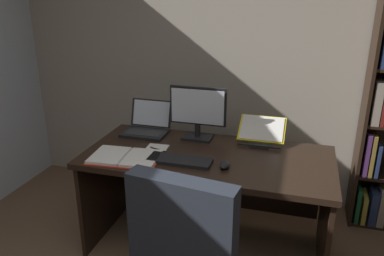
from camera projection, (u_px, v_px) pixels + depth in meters
wall_back at (243, 54)px, 3.28m from camera, size 4.65×0.12×2.57m
desk at (210, 175)px, 2.79m from camera, size 1.69×0.80×0.74m
monitor at (198, 114)px, 2.87m from camera, size 0.43×0.16×0.40m
laptop at (147, 126)px, 3.03m from camera, size 0.34×0.30×0.23m
keyboard at (180, 161)px, 2.53m from camera, size 0.42×0.15×0.02m
computer_mouse at (225, 165)px, 2.45m from camera, size 0.06×0.10×0.04m
reading_stand_with_book at (262, 131)px, 2.84m from camera, size 0.34×0.27×0.17m
open_binder at (125, 157)px, 2.58m from camera, size 0.48×0.33×0.02m
notepad at (155, 150)px, 2.71m from camera, size 0.16×0.22×0.01m
pen at (158, 149)px, 2.70m from camera, size 0.13×0.05×0.01m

